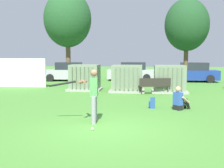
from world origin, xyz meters
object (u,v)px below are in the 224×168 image
transformer_mid_west (127,79)px  transformer_mid_east (169,79)px  batter (92,93)px  parked_car_leftmost (68,72)px  park_bench (155,85)px  parked_car_left_of_center (132,72)px  backpack (152,103)px  transformer_west (85,78)px  seated_spectator (180,101)px  parked_car_right_of_center (193,73)px  sports_ball (92,129)px

transformer_mid_west → transformer_mid_east: same height
transformer_mid_east → batter: 8.57m
batter → parked_car_leftmost: batter is taller
park_bench → parked_car_left_of_center: parked_car_left_of_center is taller
parked_car_left_of_center → parked_car_leftmost: bearing=-171.2°
transformer_mid_west → batter: batter is taller
backpack → parked_car_left_of_center: parked_car_left_of_center is taller
parked_car_left_of_center → transformer_mid_west: bearing=-89.7°
transformer_mid_east → backpack: transformer_mid_east is taller
transformer_mid_west → parked_car_leftmost: same height
transformer_west → backpack: (4.08, -5.61, -0.57)m
park_bench → seated_spectator: (0.84, -4.58, -0.16)m
transformer_west → parked_car_right_of_center: same height
seated_spectator → parked_car_leftmost: size_ratio=0.22×
transformer_mid_east → parked_car_left_of_center: same height
transformer_west → park_bench: (4.33, -1.27, -0.25)m
batter → parked_car_left_of_center: 15.64m
park_bench → batter: batter is taller
transformer_west → parked_car_left_of_center: (2.68, 7.27, -0.04)m
transformer_mid_east → parked_car_leftmost: size_ratio=0.49×
batter → transformer_west: bearing=103.8°
transformer_mid_west → parked_car_left_of_center: size_ratio=0.50×
sports_ball → parked_car_left_of_center: parked_car_left_of_center is taller
transformer_mid_east → seated_spectator: bearing=-90.7°
park_bench → backpack: 4.36m
transformer_mid_east → sports_ball: (-3.01, -8.94, -0.74)m
sports_ball → backpack: size_ratio=0.20×
transformer_mid_west → park_bench: size_ratio=1.14×
transformer_mid_west → backpack: 5.38m
transformer_west → parked_car_left_of_center: size_ratio=0.50×
backpack → parked_car_leftmost: parked_car_leftmost is taller
transformer_mid_east → backpack: bearing=-102.5°
transformer_west → parked_car_right_of_center: size_ratio=0.50×
transformer_mid_east → batter: bearing=-111.8°
transformer_mid_west → parked_car_left_of_center: 7.71m
parked_car_leftmost → parked_car_left_of_center: 5.65m
sports_ball → backpack: 4.17m
transformer_west → parked_car_leftmost: same height
transformer_mid_east → parked_car_leftmost: (-8.14, 6.81, -0.04)m
transformer_mid_west → seated_spectator: transformer_mid_west is taller
parked_car_left_of_center → park_bench: bearing=-79.0°
sports_ball → transformer_mid_east: bearing=71.4°
sports_ball → parked_car_leftmost: (-5.13, 15.75, 0.71)m
sports_ball → parked_car_right_of_center: bearing=70.9°
parked_car_leftmost → transformer_mid_west: bearing=-50.6°
park_bench → transformer_mid_west: bearing=152.7°
transformer_mid_west → parked_car_left_of_center: (-0.04, 7.71, -0.04)m
batter → parked_car_leftmost: (-4.96, 14.77, -0.22)m
transformer_west → seated_spectator: bearing=-48.5°
transformer_mid_east → transformer_west: bearing=175.6°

